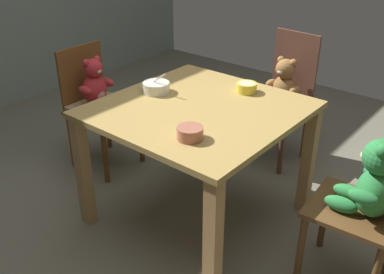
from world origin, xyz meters
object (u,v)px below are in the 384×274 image
(teddy_chair_near_front, at_px, (371,192))
(porridge_bowl_terracotta_near_left, at_px, (190,133))
(teddy_chair_near_right, at_px, (283,90))
(dining_table, at_px, (199,126))
(porridge_bowl_white_far_center, at_px, (156,87))
(porridge_bowl_yellow_near_right, at_px, (247,87))
(teddy_chair_far_center, at_px, (98,97))

(teddy_chair_near_front, xyz_separation_m, porridge_bowl_terracotta_near_left, (-0.39, 0.76, 0.21))
(teddy_chair_near_front, xyz_separation_m, teddy_chair_near_right, (0.90, 0.95, -0.02))
(dining_table, relative_size, porridge_bowl_terracotta_near_left, 8.22)
(dining_table, relative_size, teddy_chair_near_front, 1.26)
(porridge_bowl_white_far_center, height_order, porridge_bowl_terracotta_near_left, porridge_bowl_white_far_center)
(porridge_bowl_yellow_near_right, bearing_deg, porridge_bowl_white_far_center, 129.72)
(teddy_chair_near_right, distance_m, porridge_bowl_white_far_center, 1.05)
(porridge_bowl_white_far_center, bearing_deg, porridge_bowl_yellow_near_right, -50.28)
(porridge_bowl_white_far_center, xyz_separation_m, porridge_bowl_yellow_near_right, (0.34, -0.41, -0.00))
(teddy_chair_near_right, relative_size, porridge_bowl_yellow_near_right, 7.69)
(porridge_bowl_white_far_center, bearing_deg, teddy_chair_near_front, -87.19)
(teddy_chair_far_center, relative_size, porridge_bowl_terracotta_near_left, 6.77)
(porridge_bowl_yellow_near_right, bearing_deg, dining_table, 166.81)
(teddy_chair_far_center, bearing_deg, porridge_bowl_yellow_near_right, 14.21)
(teddy_chair_near_front, relative_size, porridge_bowl_yellow_near_right, 6.84)
(dining_table, xyz_separation_m, porridge_bowl_terracotta_near_left, (-0.32, -0.20, 0.15))
(porridge_bowl_white_far_center, relative_size, porridge_bowl_terracotta_near_left, 1.33)
(porridge_bowl_yellow_near_right, relative_size, porridge_bowl_terracotta_near_left, 0.95)
(porridge_bowl_terracotta_near_left, bearing_deg, teddy_chair_far_center, 72.30)
(teddy_chair_far_center, bearing_deg, porridge_bowl_white_far_center, -5.90)
(dining_table, xyz_separation_m, teddy_chair_far_center, (0.05, 0.95, -0.10))
(dining_table, relative_size, porridge_bowl_yellow_near_right, 8.62)
(teddy_chair_near_right, distance_m, teddy_chair_far_center, 1.33)
(dining_table, height_order, teddy_chair_far_center, teddy_chair_far_center)
(dining_table, relative_size, teddy_chair_far_center, 1.21)
(porridge_bowl_white_far_center, bearing_deg, dining_table, -91.07)
(porridge_bowl_yellow_near_right, xyz_separation_m, porridge_bowl_terracotta_near_left, (-0.67, -0.12, 0.00))
(dining_table, distance_m, porridge_bowl_terracotta_near_left, 0.41)
(teddy_chair_near_front, distance_m, teddy_chair_far_center, 1.92)
(teddy_chair_near_front, xyz_separation_m, porridge_bowl_white_far_center, (-0.06, 1.29, 0.22))
(teddy_chair_near_right, relative_size, porridge_bowl_white_far_center, 5.52)
(teddy_chair_far_center, relative_size, porridge_bowl_yellow_near_right, 7.09)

